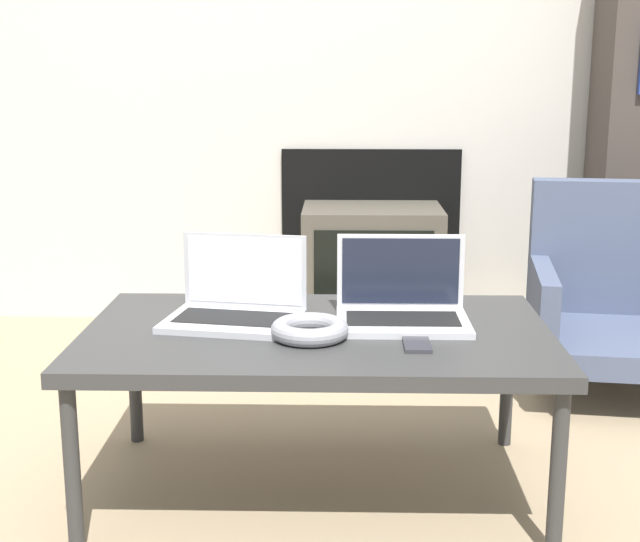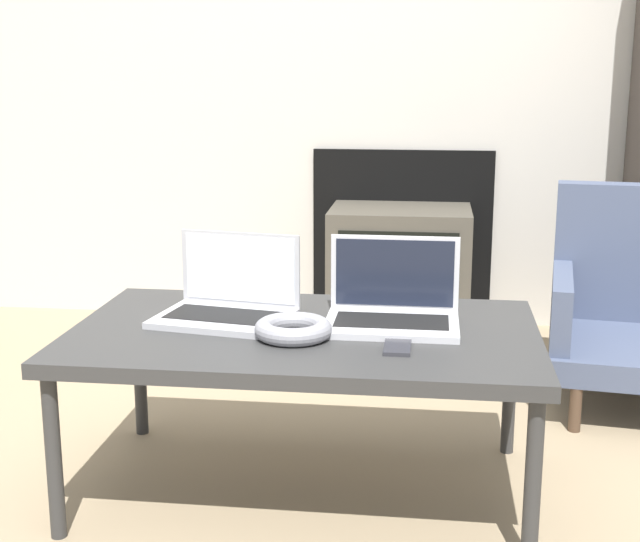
# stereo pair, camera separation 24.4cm
# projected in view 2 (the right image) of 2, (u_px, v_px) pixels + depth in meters

# --- Properties ---
(wall_back) EXTENTS (7.00, 0.08, 2.60)m
(wall_back) POSITION_uv_depth(u_px,v_px,m) (362.00, 6.00, 3.54)
(wall_back) COLOR beige
(wall_back) RESTS_ON ground_plane
(table) EXTENTS (1.13, 0.68, 0.43)m
(table) POSITION_uv_depth(u_px,v_px,m) (305.00, 341.00, 2.17)
(table) COLOR #333333
(table) RESTS_ON ground_plane
(laptop_left) EXTENTS (0.36, 0.29, 0.21)m
(laptop_left) POSITION_uv_depth(u_px,v_px,m) (229.00, 301.00, 2.25)
(laptop_left) COLOR #B2B2B7
(laptop_left) RESTS_ON table
(laptop_right) EXTENTS (0.33, 0.24, 0.21)m
(laptop_right) POSITION_uv_depth(u_px,v_px,m) (393.00, 307.00, 2.20)
(laptop_right) COLOR silver
(laptop_right) RESTS_ON table
(headphones) EXTENTS (0.18, 0.18, 0.04)m
(headphones) POSITION_uv_depth(u_px,v_px,m) (293.00, 329.00, 2.09)
(headphones) COLOR gray
(headphones) RESTS_ON table
(phone) EXTENTS (0.06, 0.14, 0.01)m
(phone) POSITION_uv_depth(u_px,v_px,m) (398.00, 345.00, 2.02)
(phone) COLOR #333338
(phone) RESTS_ON table
(tv) EXTENTS (0.54, 0.40, 0.51)m
(tv) POSITION_uv_depth(u_px,v_px,m) (399.00, 273.00, 3.51)
(tv) COLOR #4C473D
(tv) RESTS_ON ground_plane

